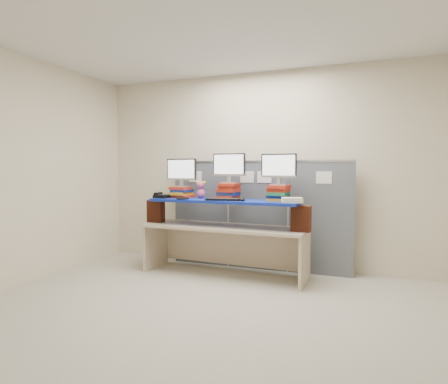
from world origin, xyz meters
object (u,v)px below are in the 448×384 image
at_px(monitor_center, 229,166).
at_px(desk_phone, 161,196).
at_px(blue_board, 224,201).
at_px(monitor_right, 279,167).
at_px(keyboard, 223,199).
at_px(monitor_left, 182,171).
at_px(desk, 224,236).

xyz_separation_m(monitor_center, desk_phone, (-0.94, -0.17, -0.41)).
distance_m(blue_board, monitor_right, 0.84).
relative_size(blue_board, desk_phone, 10.57).
relative_size(monitor_right, keyboard, 0.99).
xyz_separation_m(blue_board, keyboard, (0.04, -0.13, 0.03)).
height_order(monitor_left, monitor_right, monitor_right).
xyz_separation_m(blue_board, monitor_center, (0.03, 0.12, 0.46)).
xyz_separation_m(desk, desk_phone, (-0.91, -0.06, 0.51)).
xyz_separation_m(desk, monitor_left, (-0.70, 0.15, 0.86)).
distance_m(monitor_left, monitor_right, 1.41).
bearing_deg(monitor_center, blue_board, -100.90).
relative_size(monitor_left, monitor_right, 1.00).
xyz_separation_m(keyboard, desk_phone, (-0.95, 0.08, 0.02)).
xyz_separation_m(blue_board, monitor_left, (-0.70, 0.15, 0.39)).
height_order(blue_board, keyboard, keyboard).
bearing_deg(keyboard, desk, 100.50).
bearing_deg(monitor_right, monitor_center, -180.00).
height_order(monitor_left, keyboard, monitor_left).
bearing_deg(monitor_left, monitor_center, -0.00).
bearing_deg(blue_board, monitor_right, 9.55).
xyz_separation_m(monitor_left, monitor_center, (0.72, -0.03, 0.06)).
bearing_deg(monitor_right, monitor_left, -180.00).
distance_m(monitor_right, keyboard, 0.81).
relative_size(desk, blue_board, 1.09).
bearing_deg(monitor_center, monitor_right, 0.00).
height_order(monitor_right, desk_phone, monitor_right).
xyz_separation_m(monitor_left, keyboard, (0.74, -0.28, -0.36)).
relative_size(desk, desk_phone, 11.57).
distance_m(blue_board, desk_phone, 0.92).
relative_size(blue_board, monitor_right, 4.39).
bearing_deg(monitor_right, desk_phone, -172.61).
height_order(blue_board, monitor_left, monitor_left).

